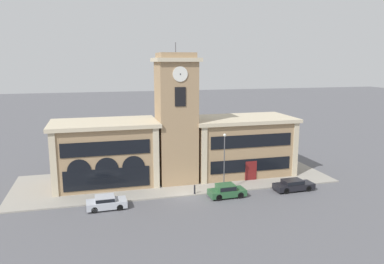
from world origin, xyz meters
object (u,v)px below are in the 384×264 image
Objects in this scene: parked_car_mid at (226,190)px; parked_car_far at (293,185)px; bollard at (195,189)px; street_lamp at (224,154)px; parked_car_near at (106,202)px.

parked_car_far is (8.24, 0.00, -0.06)m from parked_car_mid.
parked_car_far is 4.44× the size of bollard.
street_lamp is (0.30, 1.71, 3.69)m from parked_car_mid.
parked_car_mid is at bearing 178.29° from parked_car_far.
parked_car_near is 13.01m from parked_car_mid.
parked_car_mid reaches higher than parked_car_near.
parked_car_mid is 4.07m from street_lamp.
parked_car_mid reaches higher than parked_car_far.
parked_car_near reaches higher than bollard.
street_lamp is at bearing 3.72° from bollard.
parked_car_mid is 3.57m from bollard.
parked_car_near is at bearing -171.39° from bollard.
street_lamp reaches higher than bollard.
parked_car_mid is at bearing -100.12° from street_lamp.
parked_car_mid is 0.87× the size of parked_car_far.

